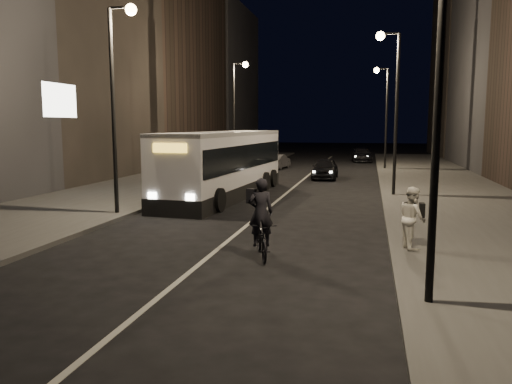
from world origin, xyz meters
The scene contains 15 objects.
ground centered at (0.00, 0.00, 0.00)m, with size 180.00×180.00×0.00m, color black.
sidewalk_right centered at (8.50, 14.00, 0.08)m, with size 7.00×70.00×0.16m, color #3A3A37.
sidewalk_left centered at (-8.50, 14.00, 0.08)m, with size 7.00×70.00×0.16m, color #3A3A37.
building_row_left centered at (-16.00, 28.50, 11.00)m, with size 8.00×61.00×22.00m, color black.
streetlight_right_near centered at (5.33, -4.00, 5.36)m, with size 1.20×0.44×8.12m.
streetlight_right_mid centered at (5.33, 12.00, 5.36)m, with size 1.20×0.44×8.12m.
streetlight_right_far centered at (5.33, 28.00, 5.36)m, with size 1.20×0.44×8.12m.
streetlight_left_near centered at (-5.33, 4.00, 5.36)m, with size 1.20×0.44×8.12m.
streetlight_left_far centered at (-5.33, 22.00, 5.36)m, with size 1.20×0.44×8.12m.
city_bus centered at (-2.90, 10.33, 1.82)m, with size 3.54×12.56×3.35m.
cyclist_on_bicycle centered at (1.49, -0.95, 0.76)m, with size 1.28×2.09×2.27m.
pedestrian_woman centered at (5.60, 0.49, 1.05)m, with size 0.87×0.68×1.79m, color silver.
car_near centered at (1.38, 20.25, 0.71)m, with size 1.68×4.17×1.42m, color black.
car_mid centered at (-3.23, 27.30, 0.62)m, with size 1.30×3.73×1.23m, color #38383B.
car_far centered at (3.60, 37.03, 0.68)m, with size 1.90×4.68×1.36m, color black.
Camera 1 is at (4.35, -14.22, 3.70)m, focal length 35.00 mm.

